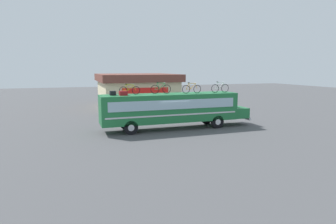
{
  "coord_description": "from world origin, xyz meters",
  "views": [
    {
      "loc": [
        -7.86,
        -22.14,
        5.03
      ],
      "look_at": [
        -0.19,
        0.0,
        1.45
      ],
      "focal_mm": 30.33,
      "sensor_mm": 36.0,
      "label": 1
    }
  ],
  "objects_px": {
    "luggage_bag_1": "(113,93)",
    "luggage_bag_2": "(123,93)",
    "rooftop_bicycle_1": "(130,90)",
    "rooftop_bicycle_4": "(220,88)",
    "rooftop_bicycle_3": "(192,89)",
    "rooftop_bicycle_2": "(161,89)",
    "bus": "(173,108)"
  },
  "relations": [
    {
      "from": "rooftop_bicycle_1",
      "to": "luggage_bag_1",
      "type": "bearing_deg",
      "value": -174.93
    },
    {
      "from": "rooftop_bicycle_2",
      "to": "rooftop_bicycle_1",
      "type": "bearing_deg",
      "value": 179.52
    },
    {
      "from": "luggage_bag_1",
      "to": "rooftop_bicycle_2",
      "type": "xyz_separation_m",
      "value": [
        3.99,
        0.1,
        0.24
      ]
    },
    {
      "from": "bus",
      "to": "luggage_bag_2",
      "type": "xyz_separation_m",
      "value": [
        -4.21,
        -0.16,
        1.38
      ]
    },
    {
      "from": "rooftop_bicycle_2",
      "to": "rooftop_bicycle_3",
      "type": "relative_size",
      "value": 1.03
    },
    {
      "from": "luggage_bag_1",
      "to": "rooftop_bicycle_3",
      "type": "relative_size",
      "value": 0.32
    },
    {
      "from": "luggage_bag_1",
      "to": "luggage_bag_2",
      "type": "height_order",
      "value": "luggage_bag_2"
    },
    {
      "from": "rooftop_bicycle_3",
      "to": "rooftop_bicycle_4",
      "type": "relative_size",
      "value": 1.01
    },
    {
      "from": "bus",
      "to": "luggage_bag_2",
      "type": "relative_size",
      "value": 21.29
    },
    {
      "from": "bus",
      "to": "rooftop_bicycle_1",
      "type": "height_order",
      "value": "rooftop_bicycle_1"
    },
    {
      "from": "bus",
      "to": "rooftop_bicycle_3",
      "type": "relative_size",
      "value": 7.56
    },
    {
      "from": "luggage_bag_1",
      "to": "luggage_bag_2",
      "type": "relative_size",
      "value": 0.89
    },
    {
      "from": "rooftop_bicycle_4",
      "to": "luggage_bag_1",
      "type": "bearing_deg",
      "value": 177.1
    },
    {
      "from": "luggage_bag_1",
      "to": "luggage_bag_2",
      "type": "xyz_separation_m",
      "value": [
        0.75,
        -0.4,
        0.0
      ]
    },
    {
      "from": "luggage_bag_2",
      "to": "rooftop_bicycle_1",
      "type": "xyz_separation_m",
      "value": [
        0.61,
        0.52,
        0.19
      ]
    },
    {
      "from": "bus",
      "to": "rooftop_bicycle_3",
      "type": "distance_m",
      "value": 2.27
    },
    {
      "from": "bus",
      "to": "luggage_bag_1",
      "type": "relative_size",
      "value": 23.95
    },
    {
      "from": "bus",
      "to": "luggage_bag_2",
      "type": "bearing_deg",
      "value": -177.87
    },
    {
      "from": "rooftop_bicycle_4",
      "to": "rooftop_bicycle_1",
      "type": "bearing_deg",
      "value": 175.72
    },
    {
      "from": "luggage_bag_2",
      "to": "rooftop_bicycle_4",
      "type": "xyz_separation_m",
      "value": [
        8.49,
        -0.07,
        0.23
      ]
    },
    {
      "from": "luggage_bag_1",
      "to": "rooftop_bicycle_1",
      "type": "xyz_separation_m",
      "value": [
        1.37,
        0.12,
        0.2
      ]
    },
    {
      "from": "bus",
      "to": "rooftop_bicycle_3",
      "type": "height_order",
      "value": "rooftop_bicycle_3"
    },
    {
      "from": "rooftop_bicycle_1",
      "to": "rooftop_bicycle_3",
      "type": "relative_size",
      "value": 0.98
    },
    {
      "from": "bus",
      "to": "luggage_bag_1",
      "type": "height_order",
      "value": "luggage_bag_1"
    },
    {
      "from": "luggage_bag_2",
      "to": "rooftop_bicycle_1",
      "type": "relative_size",
      "value": 0.36
    },
    {
      "from": "luggage_bag_2",
      "to": "rooftop_bicycle_2",
      "type": "distance_m",
      "value": 3.28
    },
    {
      "from": "luggage_bag_1",
      "to": "rooftop_bicycle_3",
      "type": "bearing_deg",
      "value": -3.38
    },
    {
      "from": "bus",
      "to": "rooftop_bicycle_4",
      "type": "bearing_deg",
      "value": -2.98
    },
    {
      "from": "rooftop_bicycle_1",
      "to": "rooftop_bicycle_4",
      "type": "relative_size",
      "value": 0.99
    },
    {
      "from": "rooftop_bicycle_1",
      "to": "rooftop_bicycle_4",
      "type": "bearing_deg",
      "value": -4.28
    },
    {
      "from": "bus",
      "to": "rooftop_bicycle_2",
      "type": "height_order",
      "value": "rooftop_bicycle_2"
    },
    {
      "from": "rooftop_bicycle_2",
      "to": "rooftop_bicycle_3",
      "type": "xyz_separation_m",
      "value": [
        2.59,
        -0.49,
        -0.02
      ]
    }
  ]
}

